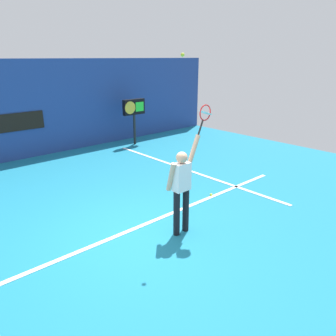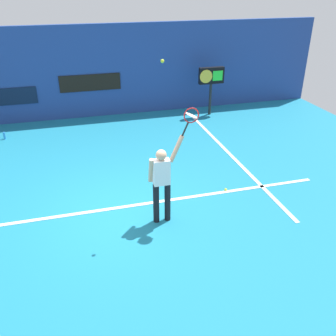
{
  "view_description": "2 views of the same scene",
  "coord_description": "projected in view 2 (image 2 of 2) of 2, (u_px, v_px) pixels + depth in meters",
  "views": [
    {
      "loc": [
        -3.28,
        -4.79,
        3.37
      ],
      "look_at": [
        0.85,
        -0.21,
        1.26
      ],
      "focal_mm": 35.02,
      "sensor_mm": 36.0,
      "label": 1
    },
    {
      "loc": [
        -0.8,
        -7.04,
        4.72
      ],
      "look_at": [
        1.04,
        -0.33,
        1.11
      ],
      "focal_mm": 39.42,
      "sensor_mm": 36.0,
      "label": 2
    }
  ],
  "objects": [
    {
      "name": "tennis_ball",
      "position": [
        162.0,
        61.0,
        6.56
      ],
      "size": [
        0.07,
        0.07,
        0.07
      ],
      "primitive_type": "sphere",
      "color": "#CCE033"
    },
    {
      "name": "court_sideline",
      "position": [
        231.0,
        156.0,
        10.95
      ],
      "size": [
        0.1,
        7.0,
        0.01
      ],
      "primitive_type": "cube",
      "color": "white",
      "rests_on": "ground_plane"
    },
    {
      "name": "spare_ball",
      "position": [
        226.0,
        190.0,
        9.15
      ],
      "size": [
        0.07,
        0.07,
        0.07
      ],
      "primitive_type": "sphere",
      "color": "#CCE033",
      "rests_on": "ground_plane"
    },
    {
      "name": "sponsor_banner_portside",
      "position": [
        4.0,
        97.0,
        12.87
      ],
      "size": [
        2.2,
        0.03,
        0.6
      ],
      "primitive_type": "cube",
      "color": "#0C1933"
    },
    {
      "name": "tennis_player",
      "position": [
        162.0,
        180.0,
        7.59
      ],
      "size": [
        0.72,
        0.31,
        1.96
      ],
      "color": "black",
      "rests_on": "ground_plane"
    },
    {
      "name": "scoreboard_clock",
      "position": [
        211.0,
        78.0,
        13.64
      ],
      "size": [
        0.96,
        0.2,
        1.8
      ],
      "color": "black",
      "rests_on": "ground_plane"
    },
    {
      "name": "water_bottle",
      "position": [
        4.0,
        136.0,
        12.04
      ],
      "size": [
        0.07,
        0.07,
        0.24
      ],
      "primitive_type": "cylinder",
      "color": "#338CD8",
      "rests_on": "ground_plane"
    },
    {
      "name": "ground_plane",
      "position": [
        120.0,
        210.0,
        8.39
      ],
      "size": [
        18.0,
        18.0,
        0.0
      ],
      "primitive_type": "plane",
      "color": "teal"
    },
    {
      "name": "court_baseline",
      "position": [
        119.0,
        208.0,
        8.48
      ],
      "size": [
        10.0,
        0.1,
        0.01
      ],
      "primitive_type": "cube",
      "color": "white",
      "rests_on": "ground_plane"
    },
    {
      "name": "back_wall",
      "position": [
        89.0,
        72.0,
        13.38
      ],
      "size": [
        18.0,
        0.2,
        3.31
      ],
      "primitive_type": "cube",
      "color": "navy",
      "rests_on": "ground_plane"
    },
    {
      "name": "sponsor_banner_center",
      "position": [
        90.0,
        83.0,
        13.44
      ],
      "size": [
        2.2,
        0.03,
        0.6
      ],
      "primitive_type": "cube",
      "color": "black"
    },
    {
      "name": "tennis_racket",
      "position": [
        191.0,
        117.0,
        7.12
      ],
      "size": [
        0.41,
        0.27,
        0.62
      ],
      "color": "black"
    }
  ]
}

